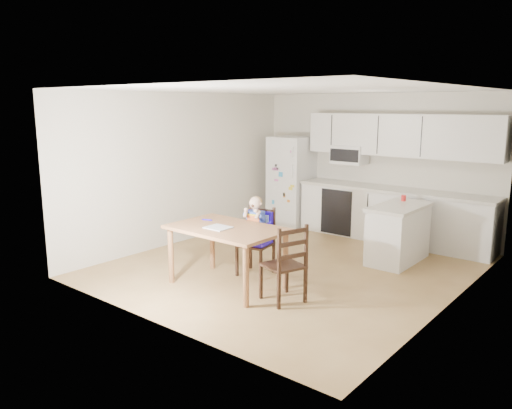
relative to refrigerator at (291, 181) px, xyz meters
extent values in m
cube|color=olive|center=(1.55, -2.15, -0.85)|extent=(4.50, 5.00, 0.01)
cube|color=beige|center=(1.55, 0.35, 0.40)|extent=(4.50, 0.02, 2.50)
cube|color=beige|center=(-0.70, -2.15, 0.40)|extent=(0.02, 5.00, 2.50)
cube|color=beige|center=(3.80, -2.15, 0.40)|extent=(0.02, 5.00, 2.50)
cube|color=white|center=(1.55, -2.15, 1.65)|extent=(4.50, 5.00, 0.01)
cube|color=silver|center=(0.00, 0.00, 0.00)|extent=(0.72, 0.70, 1.70)
cube|color=silver|center=(2.08, 0.05, -0.42)|extent=(3.34, 0.60, 0.86)
cube|color=beige|center=(2.08, 0.04, 0.04)|extent=(3.37, 0.62, 0.05)
cube|color=black|center=(1.16, -0.26, -0.42)|extent=(0.60, 0.02, 0.80)
cube|color=silver|center=(2.08, 0.18, 0.95)|extent=(3.34, 0.34, 0.70)
cube|color=silver|center=(1.16, 0.15, 0.57)|extent=(0.60, 0.38, 0.33)
cube|color=silver|center=(2.63, -0.96, -0.45)|extent=(0.55, 1.10, 0.81)
cube|color=beige|center=(2.63, -0.96, -0.02)|extent=(0.61, 1.16, 0.05)
cylinder|color=red|center=(2.54, -0.62, 0.05)|extent=(0.07, 0.07, 0.09)
cube|color=brown|center=(1.36, -3.33, -0.09)|extent=(1.45, 0.93, 0.04)
cylinder|color=brown|center=(0.72, -3.71, -0.48)|extent=(0.07, 0.07, 0.74)
cylinder|color=brown|center=(0.72, -2.95, -0.48)|extent=(0.07, 0.07, 0.74)
cylinder|color=brown|center=(2.01, -3.71, -0.48)|extent=(0.07, 0.07, 0.74)
cylinder|color=brown|center=(2.01, -2.95, -0.48)|extent=(0.07, 0.07, 0.74)
cube|color=#A6A6AB|center=(1.31, -3.43, -0.07)|extent=(0.30, 0.26, 0.01)
cylinder|color=#220ED2|center=(0.90, -3.23, -0.06)|extent=(0.12, 0.06, 0.02)
cube|color=black|center=(1.36, -2.76, -0.43)|extent=(0.47, 0.47, 0.03)
cube|color=black|center=(1.21, -2.97, -0.65)|extent=(0.04, 0.04, 0.41)
cube|color=black|center=(1.15, -2.61, -0.65)|extent=(0.04, 0.04, 0.41)
cube|color=black|center=(1.58, -2.91, -0.65)|extent=(0.04, 0.04, 0.41)
cube|color=black|center=(1.52, -2.55, -0.65)|extent=(0.04, 0.04, 0.41)
cube|color=black|center=(1.33, -2.58, -0.17)|extent=(0.41, 0.10, 0.49)
cube|color=#220ED2|center=(1.36, -2.76, -0.36)|extent=(0.42, 0.39, 0.10)
cube|color=#220ED2|center=(1.34, -2.63, -0.15)|extent=(0.37, 0.12, 0.33)
cube|color=#5493D8|center=(1.37, -2.78, -0.31)|extent=(0.33, 0.30, 0.02)
cube|color=#2851B2|center=(1.36, -2.75, -0.09)|extent=(0.23, 0.17, 0.25)
cube|color=#D65C2F|center=(1.37, -2.81, -0.10)|extent=(0.18, 0.04, 0.19)
sphere|color=beige|center=(1.36, -2.76, 0.15)|extent=(0.19, 0.19, 0.17)
ellipsoid|color=olive|center=(1.36, -2.76, 0.17)|extent=(0.19, 0.18, 0.14)
cube|color=black|center=(2.21, -3.28, -0.41)|extent=(0.53, 0.53, 0.03)
cube|color=black|center=(2.10, -3.04, -0.64)|extent=(0.04, 0.04, 0.42)
cube|color=black|center=(2.46, -3.16, -0.64)|extent=(0.04, 0.04, 0.42)
cube|color=black|center=(1.97, -3.40, -0.64)|extent=(0.04, 0.04, 0.42)
cube|color=black|center=(2.33, -3.52, -0.64)|extent=(0.04, 0.04, 0.42)
cube|color=black|center=(2.39, -3.34, -0.15)|extent=(0.17, 0.41, 0.50)
camera|label=1|loc=(5.53, -7.83, 1.45)|focal=35.00mm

